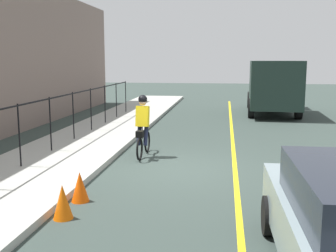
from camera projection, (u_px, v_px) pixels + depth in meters
ground_plane at (173, 169)px, 10.65m from camera, size 80.00×80.00×0.00m
lane_line_centre at (235, 171)px, 10.43m from camera, size 36.00×0.12×0.01m
sidewalk at (50, 161)px, 11.11m from camera, size 40.00×3.20×0.15m
iron_fence at (50, 111)px, 11.94m from camera, size 18.51×0.04×1.60m
cyclist_lead at (143, 126)px, 11.83m from camera, size 1.71×0.37×1.83m
box_truck_background at (273, 84)px, 21.37m from camera, size 6.80×2.77×2.78m
traffic_cone_near at (63, 202)px, 7.25m from camera, size 0.36×0.36×0.63m
traffic_cone_far at (80, 187)px, 8.14m from camera, size 0.36×0.36×0.61m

